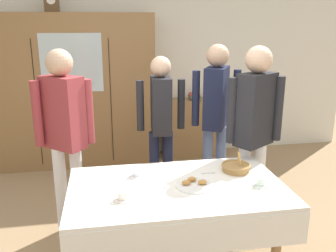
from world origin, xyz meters
TOP-DOWN VIEW (x-y plane):
  - back_wall at (0.00, 2.65)m, footprint 6.40×0.10m
  - dining_table at (0.00, -0.23)m, footprint 1.61×0.96m
  - wall_cabinet at (-0.90, 2.35)m, footprint 2.13×0.46m
  - mantel_clock at (-1.11, 2.35)m, footprint 0.18×0.11m
  - bookshelf_low at (0.77, 2.41)m, footprint 0.91×0.35m
  - book_stack at (0.77, 2.41)m, footprint 0.17×0.21m
  - tea_cup_far_left at (-0.28, 0.03)m, footprint 0.13×0.13m
  - tea_cup_mid_right at (-0.41, -0.36)m, footprint 0.13×0.13m
  - tea_cup_near_left at (0.62, -0.31)m, footprint 0.13×0.13m
  - bread_basket at (0.53, -0.01)m, footprint 0.24×0.24m
  - pastry_plate at (0.12, -0.23)m, footprint 0.28×0.28m
  - spoon_back_edge at (-0.12, -0.24)m, footprint 0.12×0.02m
  - spoon_mid_left at (0.31, -0.02)m, footprint 0.12×0.02m
  - person_behind_table_right at (0.08, 1.09)m, footprint 0.52×0.37m
  - person_behind_table_left at (-0.87, 0.56)m, footprint 0.52×0.39m
  - person_by_cabinet at (0.81, 0.33)m, footprint 0.52×0.36m
  - person_near_right_end at (0.64, 0.96)m, footprint 0.52×0.41m

SIDE VIEW (x-z plane):
  - bookshelf_low at x=0.77m, z-range 0.00..0.85m
  - dining_table at x=0.00m, z-range 0.27..1.04m
  - spoon_back_edge at x=-0.12m, z-range 0.77..0.77m
  - spoon_mid_left at x=0.31m, z-range 0.77..0.77m
  - pastry_plate at x=0.12m, z-range 0.76..0.80m
  - tea_cup_far_left at x=-0.28m, z-range 0.76..0.83m
  - tea_cup_near_left at x=0.62m, z-range 0.76..0.83m
  - tea_cup_mid_right at x=-0.41m, z-range 0.76..0.83m
  - bread_basket at x=0.53m, z-range 0.72..0.88m
  - book_stack at x=0.77m, z-range 0.85..0.94m
  - person_behind_table_right at x=0.08m, z-range 0.17..1.78m
  - wall_cabinet at x=-0.90m, z-range 0.00..2.05m
  - person_near_right_end at x=0.64m, z-range 0.20..1.92m
  - person_behind_table_left at x=-0.87m, z-range 0.20..1.93m
  - person_by_cabinet at x=0.81m, z-range 0.20..1.95m
  - back_wall at x=0.00m, z-range 0.00..2.70m
  - mantel_clock at x=-1.11m, z-range 2.05..2.29m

